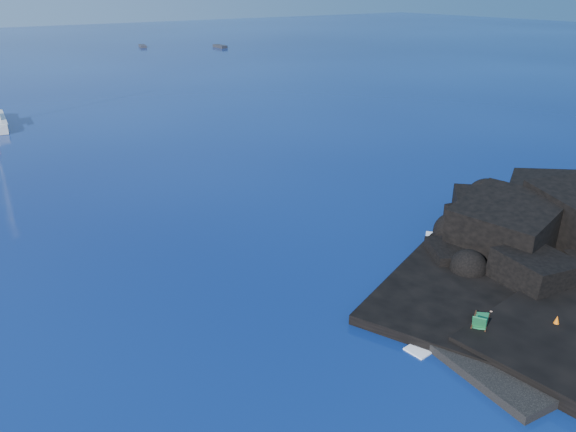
# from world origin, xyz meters

# --- Properties ---
(ground) EXTENTS (400.00, 400.00, 0.00)m
(ground) POSITION_xyz_m (0.00, 0.00, 0.00)
(ground) COLOR #040E40
(ground) RESTS_ON ground
(beach) EXTENTS (9.08, 6.86, 0.70)m
(beach) POSITION_xyz_m (4.50, 0.50, 0.00)
(beach) COLOR black
(beach) RESTS_ON ground
(surf_foam) EXTENTS (10.00, 8.00, 0.06)m
(surf_foam) POSITION_xyz_m (5.00, 5.00, 0.00)
(surf_foam) COLOR white
(surf_foam) RESTS_ON ground
(deck_chair) EXTENTS (1.58, 1.28, 1.00)m
(deck_chair) POSITION_xyz_m (2.98, 2.10, 0.85)
(deck_chair) COLOR #166536
(deck_chair) RESTS_ON beach
(towel) EXTENTS (2.02, 1.60, 0.05)m
(towel) POSITION_xyz_m (3.53, 2.09, 0.37)
(towel) COLOR silver
(towel) RESTS_ON beach
(sunbather) EXTENTS (1.76, 1.21, 0.26)m
(sunbather) POSITION_xyz_m (3.53, 2.09, 0.53)
(sunbather) COLOR tan
(sunbather) RESTS_ON towel
(marker_cone) EXTENTS (0.44, 0.44, 0.62)m
(marker_cone) POSITION_xyz_m (5.36, 0.27, 0.66)
(marker_cone) COLOR orange
(marker_cone) RESTS_ON beach
(distant_boat_a) EXTENTS (2.14, 4.22, 0.54)m
(distant_boat_a) POSITION_xyz_m (33.52, 116.29, 0.00)
(distant_boat_a) COLOR #2A2A2F
(distant_boat_a) RESTS_ON ground
(distant_boat_b) EXTENTS (1.44, 4.49, 0.60)m
(distant_boat_b) POSITION_xyz_m (47.34, 105.59, 0.00)
(distant_boat_b) COLOR #232327
(distant_boat_b) RESTS_ON ground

